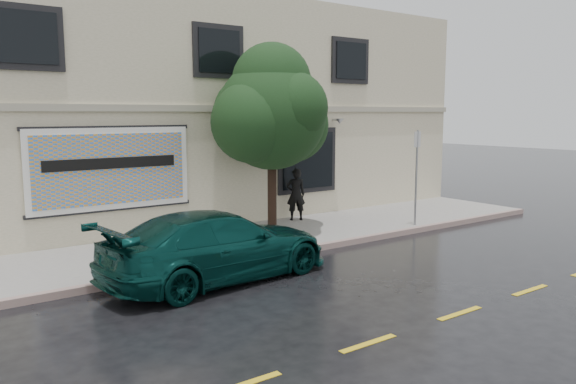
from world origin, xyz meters
TOP-DOWN VIEW (x-y plane):
  - ground at (0.00, 0.00)m, footprint 90.00×90.00m
  - sidewalk at (0.00, 3.25)m, footprint 20.00×3.50m
  - curb at (0.00, 1.50)m, footprint 20.00×0.18m
  - road_marking at (0.00, -3.50)m, footprint 19.00×0.12m
  - building at (0.00, 9.00)m, footprint 20.00×8.12m
  - billboard at (-3.20, 4.92)m, footprint 4.30×0.16m
  - car at (-2.43, 0.76)m, footprint 5.24×2.74m
  - pedestrian at (2.39, 4.49)m, footprint 0.70×0.60m
  - umbrella at (2.39, 4.49)m, footprint 1.05×1.05m
  - street_tree at (0.81, 3.49)m, footprint 3.02×3.02m
  - sign_pole at (4.81, 1.77)m, footprint 0.34×0.09m

SIDE VIEW (x-z plane):
  - ground at x=0.00m, z-range 0.00..0.00m
  - road_marking at x=0.00m, z-range 0.00..0.01m
  - sidewalk at x=0.00m, z-range 0.00..0.15m
  - curb at x=0.00m, z-range -0.01..0.15m
  - car at x=-2.43m, z-range 0.00..1.47m
  - pedestrian at x=2.39m, z-range 0.15..1.77m
  - sign_pole at x=4.81m, z-range 0.42..3.24m
  - billboard at x=-3.20m, z-range 0.95..3.15m
  - umbrella at x=2.39m, z-range 1.77..2.46m
  - street_tree at x=0.81m, z-range 1.02..5.80m
  - building at x=0.00m, z-range 0.00..7.00m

